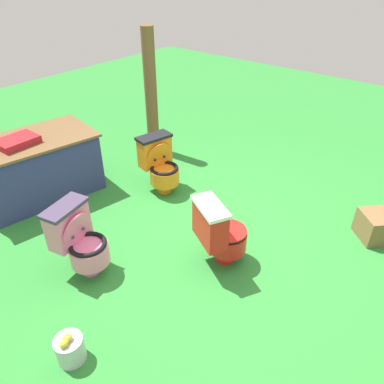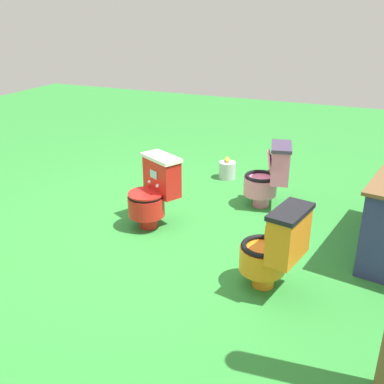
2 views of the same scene
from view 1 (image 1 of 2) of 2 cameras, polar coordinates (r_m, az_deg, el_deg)
name	(u,v)px [view 1 (image 1 of 2)]	position (r m, az deg, el deg)	size (l,w,h in m)	color
ground	(214,248)	(3.98, 3.45, -8.52)	(14.00, 14.00, 0.00)	#2D8433
toilet_pink	(80,240)	(3.65, -16.92, -7.02)	(0.50, 0.57, 0.73)	pink
toilet_orange	(160,164)	(4.73, -4.94, 4.32)	(0.50, 0.56, 0.73)	orange
toilet_red	(220,233)	(3.59, 4.33, -6.30)	(0.62, 0.59, 0.73)	red
vendor_table	(36,167)	(4.98, -22.85, 3.53)	(1.59, 1.10, 0.85)	navy
wooden_post	(151,93)	(5.60, -6.36, 14.93)	(0.18, 0.18, 1.82)	brown
small_crate	(376,226)	(4.47, 26.39, -4.72)	(0.32, 0.35, 0.30)	brown
lemon_bucket	(70,349)	(3.18, -18.26, -21.93)	(0.22, 0.22, 0.28)	#B7B7BF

